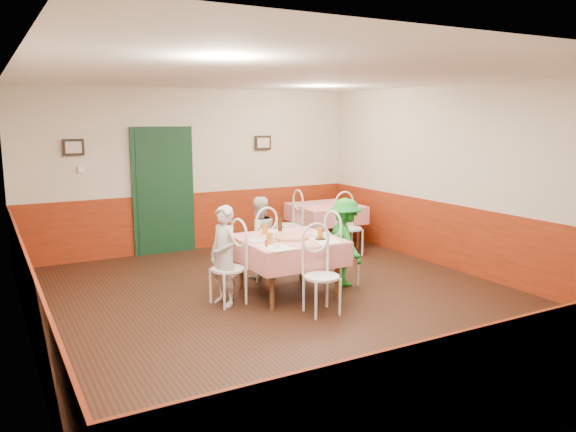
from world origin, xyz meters
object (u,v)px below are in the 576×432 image
second_table (326,226)px  chair_far (260,248)px  chair_right (342,254)px  pizza (291,237)px  diner_left (224,256)px  glass_b (320,233)px  wallet (320,239)px  diner_far (259,237)px  main_table (288,266)px  chair_second_a (289,225)px  glass_a (270,239)px  glass_c (265,229)px  chair_left (228,269)px  beer_bottle (280,224)px  diner_right (345,242)px  chair_second_b (349,229)px  chair_near (322,277)px

second_table → chair_far: chair_far is taller
second_table → chair_right: 2.42m
pizza → diner_left: (-0.92, 0.06, -0.15)m
second_table → diner_left: 3.57m
glass_b → wallet: 0.12m
wallet → diner_left: (-1.21, 0.32, -0.15)m
diner_far → diner_left: bearing=46.0°
main_table → second_table: (1.96, 2.13, 0.00)m
chair_far → chair_second_a: same height
second_table → wallet: 2.97m
glass_a → glass_c: (0.24, 0.61, -0.01)m
chair_right → glass_c: chair_right is taller
main_table → glass_c: glass_c is taller
chair_left → wallet: size_ratio=8.18×
chair_far → diner_far: bearing=-98.1°
diner_far → glass_b: bearing=109.2°
glass_a → beer_bottle: bearing=52.4°
chair_right → chair_far: bearing=38.4°
glass_c → main_table: bearing=-69.1°
glass_b → chair_far: bearing=108.3°
glass_a → chair_second_a: bearing=56.0°
chair_right → diner_right: diner_right is taller
glass_b → wallet: (-0.06, -0.09, -0.06)m
second_table → glass_a: glass_a is taller
chair_second_a → pizza: size_ratio=2.06×
wallet → chair_second_b: bearing=46.4°
pizza → beer_bottle: bearing=81.6°
wallet → chair_near: bearing=-119.5°
chair_near → glass_a: 0.82m
chair_second_a → diner_far: (-1.19, -1.24, 0.15)m
pizza → beer_bottle: (0.06, 0.43, 0.10)m
chair_right → chair_second_a: 2.18m
wallet → chair_left: bearing=165.4°
diner_right → chair_second_a: bearing=0.9°
glass_a → diner_left: bearing=155.0°
pizza → diner_right: 0.89m
second_table → chair_right: (-1.11, -2.15, 0.08)m
pizza → diner_left: 0.94m
glass_c → beer_bottle: 0.24m
glass_b → diner_right: diner_right is taller
chair_second_a → diner_right: diner_right is taller
pizza → beer_bottle: 0.45m
glass_b → diner_left: 1.30m
chair_right → wallet: size_ratio=8.18×
diner_far → diner_right: diner_right is taller
second_table → glass_a: bearing=-134.7°
pizza → chair_near: bearing=-92.4°
chair_right → chair_second_b: bearing=-44.3°
main_table → chair_near: 0.85m
glass_b → diner_left: diner_left is taller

